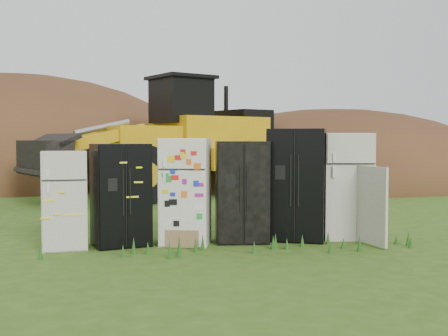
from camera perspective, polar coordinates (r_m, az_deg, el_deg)
The scene contains 11 objects.
ground at distance 9.57m, azimuth -0.84°, elevation -7.58°, with size 120.00×120.00×0.00m, color #2F5015.
fridge_leftmost at distance 9.31m, azimuth -15.92°, elevation -3.15°, with size 0.69×0.66×1.56m, color silver, non-canonical shape.
fridge_black_side at distance 9.35m, azimuth -10.46°, elevation -2.70°, with size 0.87×0.69×1.67m, color black, non-canonical shape.
fridge_sticker at distance 9.36m, azimuth -3.95°, elevation -2.37°, with size 0.79×0.73×1.76m, color silver, non-canonical shape.
fridge_dark_mid at distance 9.55m, azimuth 1.83°, elevation -2.41°, with size 0.88×0.71×1.71m, color black, non-canonical shape.
fridge_black_right at distance 9.82m, azimuth 7.40°, elevation -1.67°, with size 0.96×0.80×1.92m, color black, non-canonical shape.
fridge_open_door at distance 10.15m, azimuth 12.27°, elevation -1.76°, with size 0.84×0.78×1.85m, color silver, non-canonical shape.
wheel_loader at distance 16.69m, azimuth -7.09°, elevation 3.21°, with size 7.54×3.06×3.65m, color #D29C0E, non-canonical shape.
dirt_mound_right at distance 22.18m, azimuth 11.11°, elevation -1.60°, with size 14.08×10.33×5.81m, color #492A17.
dirt_mound_left at distance 23.99m, azimuth -20.31°, elevation -1.39°, with size 16.05×12.04×8.64m, color #492A17.
dirt_mound_back at distance 27.14m, azimuth -7.39°, elevation -0.74°, with size 15.69×10.46×5.55m, color #492A17.
Camera 1 is at (-1.62, -9.26, 1.76)m, focal length 45.00 mm.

